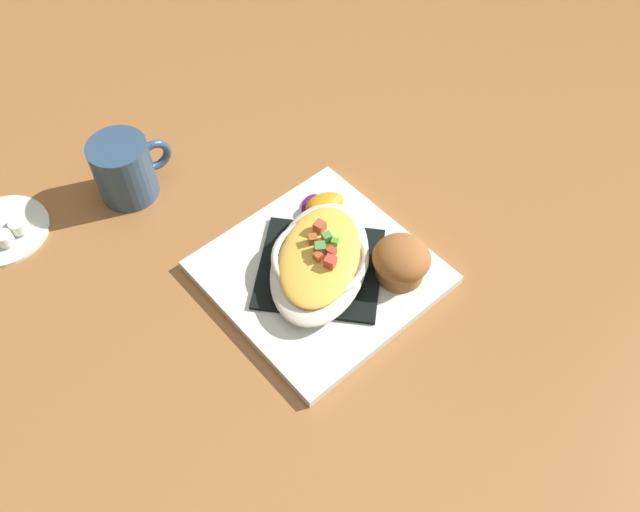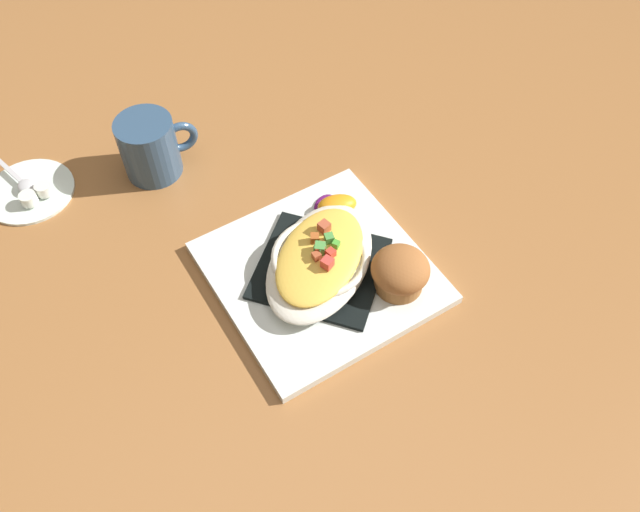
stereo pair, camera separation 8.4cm
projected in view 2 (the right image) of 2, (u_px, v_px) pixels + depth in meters
name	position (u px, v px, depth m)	size (l,w,h in m)	color
ground_plane	(320.00, 275.00, 0.88)	(2.60, 2.60, 0.00)	#9F6637
square_plate	(320.00, 272.00, 0.88)	(0.27, 0.27, 0.01)	white
folded_napkin	(320.00, 268.00, 0.87)	(0.15, 0.16, 0.01)	black
gratin_dish	(320.00, 259.00, 0.85)	(0.23, 0.23, 0.05)	silver
muffin	(400.00, 272.00, 0.83)	(0.08, 0.08, 0.06)	#9C612F
orange_garnish	(335.00, 205.00, 0.92)	(0.07, 0.06, 0.03)	#5D155F
coffee_mug	(151.00, 150.00, 0.96)	(0.12, 0.08, 0.09)	#314D6C
creamer_saucer	(29.00, 190.00, 0.97)	(0.13, 0.13, 0.01)	white
spoon	(25.00, 184.00, 0.96)	(0.06, 0.09, 0.01)	silver
creamer_cup_0	(29.00, 199.00, 0.94)	(0.02, 0.02, 0.02)	white
creamer_cup_1	(44.00, 189.00, 0.95)	(0.02, 0.02, 0.02)	white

